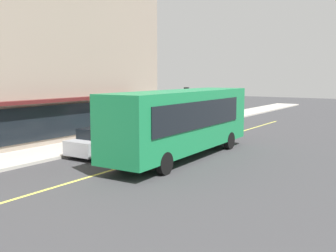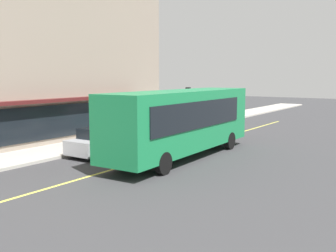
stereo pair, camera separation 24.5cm
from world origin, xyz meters
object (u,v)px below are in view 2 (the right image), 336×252
object	(u,v)px
bus	(183,120)
traffic_light	(188,97)
car_silver	(104,141)
car_teal	(186,125)

from	to	relation	value
bus	traffic_light	bearing A→B (deg)	29.72
bus	car_silver	bearing A→B (deg)	113.58
traffic_light	car_teal	size ratio (longest dim) A/B	0.73
car_silver	bus	bearing A→B (deg)	-66.42
traffic_light	car_teal	distance (m)	4.05
traffic_light	car_silver	xyz separation A→B (m)	(-11.41, -1.59, -1.79)
traffic_light	car_silver	size ratio (longest dim) A/B	0.74
car_silver	car_teal	bearing A→B (deg)	-1.04
bus	car_teal	size ratio (longest dim) A/B	2.57
bus	traffic_light	xyz separation A→B (m)	(9.69, 5.53, 0.55)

